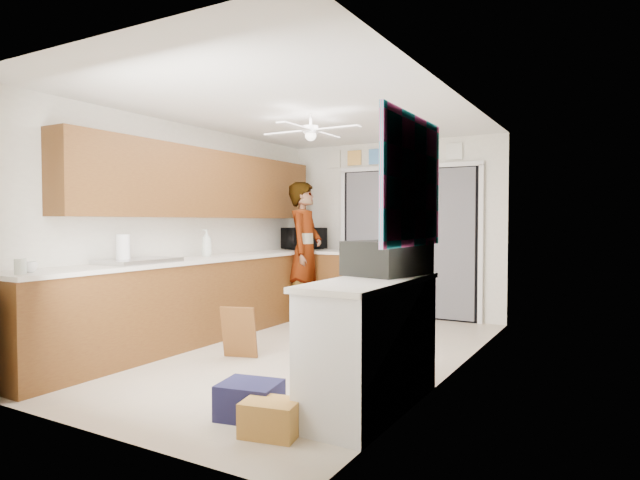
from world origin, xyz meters
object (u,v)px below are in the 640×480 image
at_px(cup, 30,267).
at_px(suitcase, 387,258).
at_px(soap_bottle, 207,243).
at_px(cardboard_box, 271,418).
at_px(paper_towel_roll, 123,249).
at_px(navy_crate, 250,400).
at_px(man, 305,251).
at_px(microwave, 304,238).
at_px(dog, 325,316).

xyz_separation_m(cup, suitcase, (2.57, 1.30, 0.09)).
height_order(soap_bottle, cardboard_box, soap_bottle).
height_order(paper_towel_roll, navy_crate, paper_towel_roll).
xyz_separation_m(suitcase, man, (-2.22, 2.39, -0.12)).
height_order(microwave, cardboard_box, microwave).
relative_size(microwave, navy_crate, 1.45).
distance_m(paper_towel_roll, cardboard_box, 2.67).
bearing_deg(man, dog, -141.79).
distance_m(cup, navy_crate, 2.16).
bearing_deg(soap_bottle, navy_crate, -42.25).
bearing_deg(cardboard_box, dog, 113.38).
bearing_deg(microwave, cup, -155.10).
xyz_separation_m(soap_bottle, navy_crate, (2.06, -1.87, -0.98)).
distance_m(cardboard_box, dog, 3.24).
distance_m(microwave, soap_bottle, 2.02).
xyz_separation_m(microwave, suitcase, (2.57, -2.94, -0.03)).
xyz_separation_m(suitcase, navy_crate, (-0.62, -0.95, -0.95)).
distance_m(cup, dog, 3.39).
bearing_deg(microwave, navy_crate, -128.55).
bearing_deg(cardboard_box, paper_towel_roll, 160.59).
relative_size(microwave, man, 0.31).
bearing_deg(cup, suitcase, 26.89).
height_order(microwave, cup, microwave).
xyz_separation_m(paper_towel_roll, dog, (1.06, 2.15, -0.90)).
bearing_deg(microwave, soap_bottle, -158.31).
bearing_deg(man, paper_towel_roll, 160.01).
height_order(cup, navy_crate, cup).
bearing_deg(man, suitcase, -147.72).
distance_m(microwave, navy_crate, 4.46).
distance_m(microwave, cardboard_box, 4.75).
distance_m(man, dog, 1.11).
relative_size(cardboard_box, man, 0.19).
relative_size(cup, paper_towel_roll, 0.40).
height_order(soap_bottle, cup, soap_bottle).
xyz_separation_m(paper_towel_roll, man, (0.45, 2.69, -0.14)).
bearing_deg(microwave, dog, -113.56).
height_order(man, dog, man).
bearing_deg(cardboard_box, suitcase, 74.08).
bearing_deg(suitcase, cup, -140.26).
relative_size(microwave, paper_towel_roll, 2.02).
xyz_separation_m(soap_bottle, man, (0.46, 1.47, -0.15)).
relative_size(cup, navy_crate, 0.29).
bearing_deg(paper_towel_roll, suitcase, 6.32).
relative_size(cardboard_box, navy_crate, 0.88).
height_order(cup, dog, cup).
height_order(navy_crate, dog, dog).
bearing_deg(navy_crate, cup, -169.65).
bearing_deg(navy_crate, dog, 109.36).
bearing_deg(suitcase, man, 145.72).
bearing_deg(navy_crate, soap_bottle, 137.75).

